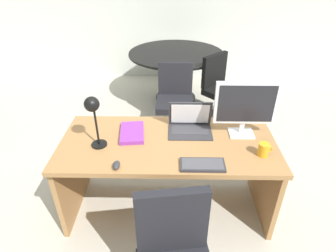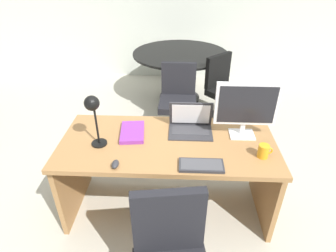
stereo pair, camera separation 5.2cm
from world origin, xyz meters
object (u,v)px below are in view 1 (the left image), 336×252
object	(u,v)px
desk	(168,158)
desk_lamp	(93,111)
meeting_chair_near	(175,105)
book	(132,133)
keyboard	(203,165)
monitor	(246,105)
laptop	(190,121)
coffee_mug	(264,149)
meeting_table	(176,64)
mouse	(116,165)
meeting_chair_far	(222,95)

from	to	relation	value
desk	desk_lamp	distance (m)	0.76
meeting_chair_near	book	bearing A→B (deg)	-105.65
keyboard	monitor	bearing A→B (deg)	49.64
laptop	coffee_mug	distance (m)	0.63
laptop	keyboard	distance (m)	0.50
coffee_mug	book	bearing A→B (deg)	165.44
desk_lamp	meeting_table	bearing A→B (deg)	75.41
coffee_mug	meeting_chair_near	distance (m)	1.73
monitor	laptop	distance (m)	0.47
mouse	meeting_chair_far	xyz separation A→B (m)	(1.05, 1.95, -0.39)
desk_lamp	meeting_chair_near	world-z (taller)	desk_lamp
laptop	meeting_chair_near	distance (m)	1.29
book	meeting_table	size ratio (longest dim) A/B	0.23
mouse	coffee_mug	size ratio (longest dim) A/B	0.83
monitor	meeting_chair_near	bearing A→B (deg)	113.13
laptop	mouse	distance (m)	0.74
monitor	desk_lamp	world-z (taller)	monitor
desk	keyboard	world-z (taller)	keyboard
laptop	meeting_chair_far	bearing A→B (deg)	70.37
desk_lamp	meeting_chair_near	xyz separation A→B (m)	(0.60, 1.47, -0.71)
keyboard	coffee_mug	distance (m)	0.48
monitor	keyboard	xyz separation A→B (m)	(-0.35, -0.42, -0.26)
mouse	meeting_chair_far	distance (m)	2.25
laptop	meeting_table	world-z (taller)	laptop
coffee_mug	meeting_chair_near	world-z (taller)	meeting_chair_near
mouse	meeting_chair_near	size ratio (longest dim) A/B	0.10
desk	desk_lamp	xyz separation A→B (m)	(-0.53, -0.13, 0.52)
laptop	book	xyz separation A→B (m)	(-0.48, -0.09, -0.06)
mouse	meeting_table	distance (m)	2.64
meeting_chair_near	meeting_table	bearing A→B (deg)	88.89
laptop	book	bearing A→B (deg)	-168.86
book	meeting_chair_far	bearing A→B (deg)	57.06
monitor	keyboard	distance (m)	0.60
book	meeting_table	xyz separation A→B (m)	(0.38, 2.18, -0.18)
coffee_mug	meeting_table	size ratio (longest dim) A/B	0.08
keyboard	meeting_chair_near	xyz separation A→B (m)	(-0.19, 1.68, -0.41)
desk_lamp	meeting_table	size ratio (longest dim) A/B	0.31
mouse	desk_lamp	xyz separation A→B (m)	(-0.18, 0.24, 0.30)
desk	meeting_chair_near	xyz separation A→B (m)	(0.06, 1.33, -0.19)
meeting_table	meeting_chair_near	world-z (taller)	meeting_chair_near
desk_lamp	meeting_chair_near	distance (m)	1.74
laptop	meeting_chair_far	size ratio (longest dim) A/B	0.40
mouse	coffee_mug	distance (m)	1.07
monitor	desk_lamp	xyz separation A→B (m)	(-1.14, -0.20, 0.05)
meeting_chair_near	monitor	bearing A→B (deg)	-66.87
meeting_table	desk	bearing A→B (deg)	-92.07
desk	mouse	size ratio (longest dim) A/B	19.12
meeting_chair_near	desk	bearing A→B (deg)	-92.71
book	coffee_mug	world-z (taller)	coffee_mug
desk	keyboard	distance (m)	0.48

